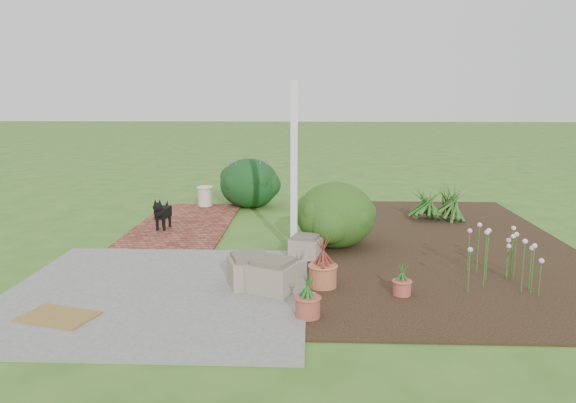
{
  "coord_description": "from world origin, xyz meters",
  "views": [
    {
      "loc": [
        0.54,
        -7.95,
        2.31
      ],
      "look_at": [
        0.2,
        0.4,
        0.7
      ],
      "focal_mm": 35.0,
      "sensor_mm": 36.0,
      "label": 1
    }
  ],
  "objects_px": {
    "cream_ceramic_urn": "(205,196)",
    "black_dog": "(162,212)",
    "evergreen_shrub": "(336,213)",
    "stone_trough_near": "(274,277)"
  },
  "relations": [
    {
      "from": "cream_ceramic_urn",
      "to": "black_dog",
      "type": "bearing_deg",
      "value": -99.43
    },
    {
      "from": "black_dog",
      "to": "cream_ceramic_urn",
      "type": "xyz_separation_m",
      "value": [
        0.34,
        2.07,
        -0.1
      ]
    },
    {
      "from": "black_dog",
      "to": "evergreen_shrub",
      "type": "xyz_separation_m",
      "value": [
        2.89,
        -0.88,
        0.19
      ]
    },
    {
      "from": "stone_trough_near",
      "to": "cream_ceramic_urn",
      "type": "bearing_deg",
      "value": 109.23
    },
    {
      "from": "stone_trough_near",
      "to": "black_dog",
      "type": "distance_m",
      "value": 3.61
    },
    {
      "from": "cream_ceramic_urn",
      "to": "evergreen_shrub",
      "type": "height_order",
      "value": "evergreen_shrub"
    },
    {
      "from": "stone_trough_near",
      "to": "evergreen_shrub",
      "type": "height_order",
      "value": "evergreen_shrub"
    },
    {
      "from": "black_dog",
      "to": "cream_ceramic_urn",
      "type": "height_order",
      "value": "black_dog"
    },
    {
      "from": "black_dog",
      "to": "evergreen_shrub",
      "type": "relative_size",
      "value": 0.49
    },
    {
      "from": "stone_trough_near",
      "to": "cream_ceramic_urn",
      "type": "xyz_separation_m",
      "value": [
        -1.75,
        5.0,
        0.03
      ]
    }
  ]
}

